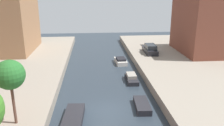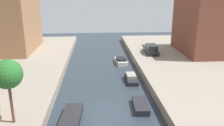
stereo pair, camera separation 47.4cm
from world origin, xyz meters
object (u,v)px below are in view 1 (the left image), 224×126
object	(u,v)px
moored_boat_right_4	(131,78)
moored_boat_right_5	(121,61)
moored_boat_right_3	(142,105)
parked_car	(150,49)
street_tree_2	(10,75)
low_block_right	(212,26)
moored_boat_left_2	(74,117)

from	to	relation	value
moored_boat_right_4	moored_boat_right_5	bearing A→B (deg)	93.33
moored_boat_right_3	moored_boat_right_5	distance (m)	14.28
parked_car	moored_boat_right_4	world-z (taller)	parked_car
street_tree_2	moored_boat_right_4	bearing A→B (deg)	43.83
street_tree_2	moored_boat_right_4	xyz separation A→B (m)	(10.64, 10.21, -4.51)
low_block_right	moored_boat_right_3	size ratio (longest dim) A/B	3.23
street_tree_2	moored_boat_right_5	xyz separation A→B (m)	(10.21, 17.60, -4.48)
low_block_right	street_tree_2	distance (m)	31.96
parked_car	moored_boat_right_3	size ratio (longest dim) A/B	1.43
street_tree_2	moored_boat_left_2	distance (m)	6.40
low_block_right	street_tree_2	xyz separation A→B (m)	(-25.19, -19.66, -0.44)
parked_car	moored_boat_right_3	xyz separation A→B (m)	(-4.78, -16.39, -1.32)
moored_boat_right_5	moored_boat_left_2	bearing A→B (deg)	-110.66
parked_car	street_tree_2	bearing A→B (deg)	-127.75
moored_boat_right_4	moored_boat_right_5	size ratio (longest dim) A/B	0.96
parked_car	moored_boat_right_5	distance (m)	5.61
moored_boat_right_3	moored_boat_right_4	distance (m)	6.90
street_tree_2	moored_boat_right_5	world-z (taller)	street_tree_2
parked_car	moored_boat_right_3	distance (m)	17.13
moored_boat_left_2	street_tree_2	bearing A→B (deg)	-158.93
parked_car	moored_boat_right_5	bearing A→B (deg)	-157.30
street_tree_2	moored_boat_right_3	size ratio (longest dim) A/B	1.53
moored_boat_right_3	street_tree_2	bearing A→B (deg)	-162.45
moored_boat_right_3	moored_boat_right_4	bearing A→B (deg)	88.68
moored_boat_right_3	moored_boat_left_2	bearing A→B (deg)	-164.87
low_block_right	moored_boat_right_5	bearing A→B (deg)	-172.16
moored_boat_left_2	moored_boat_right_5	world-z (taller)	moored_boat_right_5
low_block_right	street_tree_2	bearing A→B (deg)	-142.03
moored_boat_left_2	moored_boat_right_4	xyz separation A→B (m)	(6.45, 8.60, 0.06)
moored_boat_left_2	low_block_right	bearing A→B (deg)	40.66
street_tree_2	low_block_right	bearing A→B (deg)	37.97
low_block_right	moored_boat_right_5	world-z (taller)	low_block_right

